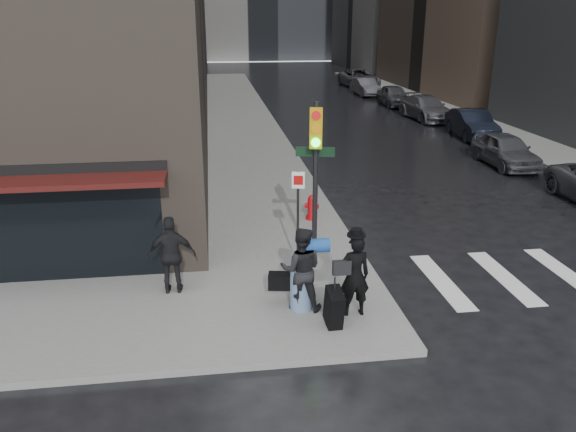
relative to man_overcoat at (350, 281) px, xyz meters
name	(u,v)px	position (x,y,z in m)	size (l,w,h in m)	color
ground	(303,311)	(-0.85, 0.59, -0.95)	(140.00, 140.00, 0.00)	black
sidewalk_left	(238,111)	(-0.85, 27.59, -0.88)	(4.00, 50.00, 0.15)	slate
sidewalk_right	(433,107)	(12.65, 27.59, -0.88)	(3.00, 50.00, 0.15)	slate
man_overcoat	(350,281)	(0.00, 0.00, 0.00)	(0.99, 0.99, 1.92)	black
man_jeans	(301,269)	(-0.93, 0.48, 0.10)	(1.27, 0.85, 1.81)	black
man_greycoat	(172,255)	(-3.61, 1.61, 0.08)	(1.05, 0.45, 1.77)	black
traffic_light	(314,165)	(-0.33, 2.40, 1.79)	(0.99, 0.55, 4.03)	black
fire_hydrant	(312,208)	(0.27, 5.90, -0.46)	(0.44, 0.34, 0.77)	#B50B10
parked_car_1	(506,150)	(9.57, 11.75, -0.27)	(1.62, 4.03, 1.37)	#49494D
parked_car_2	(472,124)	(10.73, 17.44, -0.23)	(1.53, 4.38, 1.44)	black
parked_car_3	(426,108)	(10.42, 23.12, -0.24)	(1.99, 4.89, 1.42)	#4B4B50
parked_car_4	(394,96)	(10.22, 28.81, -0.24)	(1.69, 4.21, 1.43)	#3E3E43
parked_car_5	(365,87)	(9.70, 34.50, -0.28)	(1.43, 4.09, 1.35)	#46464B
parked_car_6	(359,78)	(10.65, 40.19, -0.17)	(2.59, 5.61, 1.56)	#4E4E53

